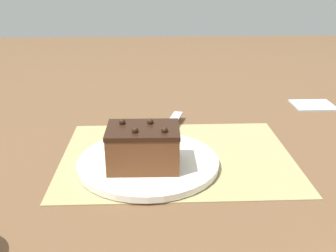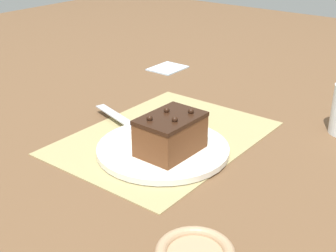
{
  "view_description": "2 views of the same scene",
  "coord_description": "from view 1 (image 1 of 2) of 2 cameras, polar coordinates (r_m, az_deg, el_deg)",
  "views": [
    {
      "loc": [
        0.05,
        0.71,
        0.35
      ],
      "look_at": [
        0.02,
        0.01,
        0.07
      ],
      "focal_mm": 42.0,
      "sensor_mm": 36.0,
      "label": 1
    },
    {
      "loc": [
        0.72,
        0.57,
        0.45
      ],
      "look_at": [
        0.06,
        0.06,
        0.07
      ],
      "focal_mm": 50.0,
      "sensor_mm": 36.0,
      "label": 2
    }
  ],
  "objects": [
    {
      "name": "placemat_woven",
      "position": [
        0.8,
        1.31,
        -4.34
      ],
      "size": [
        0.46,
        0.34,
        0.0
      ],
      "primitive_type": "cube",
      "color": "tan",
      "rests_on": "ground_plane"
    },
    {
      "name": "chocolate_cake",
      "position": [
        0.71,
        -3.6,
        -3.02
      ],
      "size": [
        0.13,
        0.09,
        0.08
      ],
      "rotation": [
        0.0,
        0.0,
        -0.02
      ],
      "color": "brown",
      "rests_on": "cake_plate"
    },
    {
      "name": "ground_plane",
      "position": [
        0.8,
        1.3,
        -4.47
      ],
      "size": [
        3.0,
        3.0,
        0.0
      ],
      "primitive_type": "plane",
      "color": "brown"
    },
    {
      "name": "cake_plate",
      "position": [
        0.75,
        -2.88,
        -5.24
      ],
      "size": [
        0.27,
        0.27,
        0.01
      ],
      "color": "white",
      "rests_on": "placemat_woven"
    },
    {
      "name": "folded_napkin",
      "position": [
        1.16,
        20.32,
        2.96
      ],
      "size": [
        0.11,
        0.09,
        0.01
      ],
      "primitive_type": "cube",
      "color": "silver",
      "rests_on": "ground_plane"
    },
    {
      "name": "serving_knife",
      "position": [
        0.83,
        -0.95,
        -1.59
      ],
      "size": [
        0.09,
        0.25,
        0.01
      ],
      "rotation": [
        0.0,
        0.0,
        2.86
      ],
      "color": "#472D19",
      "rests_on": "cake_plate"
    }
  ]
}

